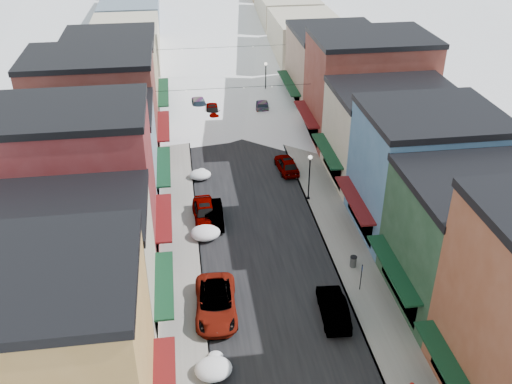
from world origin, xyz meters
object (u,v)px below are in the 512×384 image
object	(u,v)px
car_white_suv	(216,303)
car_dark_hatch	(214,215)
car_silver_sedan	(205,213)
car_green_sedan	(333,308)
streetlamp_near	(310,172)
trash_can	(353,261)

from	to	relation	value
car_white_suv	car_dark_hatch	size ratio (longest dim) A/B	1.35
car_silver_sedan	car_green_sedan	bearing A→B (deg)	-61.56
car_white_suv	car_silver_sedan	bearing A→B (deg)	93.02
car_green_sedan	streetlamp_near	world-z (taller)	streetlamp_near
car_silver_sedan	car_green_sedan	size ratio (longest dim) A/B	1.05
car_dark_hatch	car_green_sedan	distance (m)	14.67
car_dark_hatch	streetlamp_near	size ratio (longest dim) A/B	1.01
car_white_suv	trash_can	distance (m)	11.23
car_silver_sedan	car_dark_hatch	size ratio (longest dim) A/B	1.11
car_dark_hatch	streetlamp_near	world-z (taller)	streetlamp_near
car_silver_sedan	streetlamp_near	xyz separation A→B (m)	(9.50, 2.21, 2.07)
car_silver_sedan	trash_can	xyz separation A→B (m)	(10.67, -8.07, -0.24)
car_green_sedan	trash_can	bearing A→B (deg)	-115.95
car_green_sedan	trash_can	size ratio (longest dim) A/B	5.30
car_white_suv	streetlamp_near	bearing A→B (deg)	58.38
trash_can	streetlamp_near	xyz separation A→B (m)	(-1.17, 10.28, 2.31)
car_silver_sedan	car_green_sedan	world-z (taller)	car_silver_sedan
car_dark_hatch	car_green_sedan	bearing A→B (deg)	-60.67
car_white_suv	trash_can	world-z (taller)	car_white_suv
streetlamp_near	car_white_suv	bearing A→B (deg)	-124.64
car_silver_sedan	streetlamp_near	size ratio (longest dim) A/B	1.13
car_green_sedan	streetlamp_near	size ratio (longest dim) A/B	1.07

